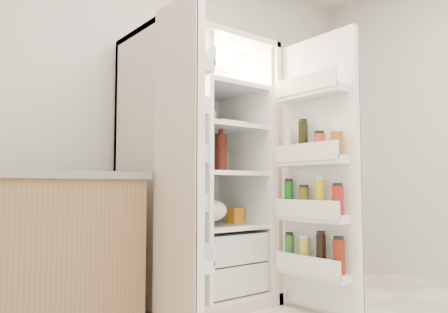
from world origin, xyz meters
TOP-DOWN VIEW (x-y plane):
  - wall_back at (0.00, 2.00)m, footprint 4.00×0.02m
  - refrigerator at (0.01, 1.65)m, footprint 0.92×0.70m
  - freezer_door at (-0.50, 1.05)m, footprint 0.15×0.40m
  - fridge_door at (0.48, 0.96)m, footprint 0.17×0.58m
  - kitchen_counter at (-1.16, 1.53)m, footprint 1.20×0.64m

SIDE VIEW (x-z plane):
  - kitchen_counter at x=-1.16m, z-range 0.00..0.87m
  - refrigerator at x=0.01m, z-range -0.15..1.65m
  - fridge_door at x=0.48m, z-range 0.01..1.73m
  - freezer_door at x=-0.50m, z-range 0.03..1.75m
  - wall_back at x=0.00m, z-range 0.00..2.70m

